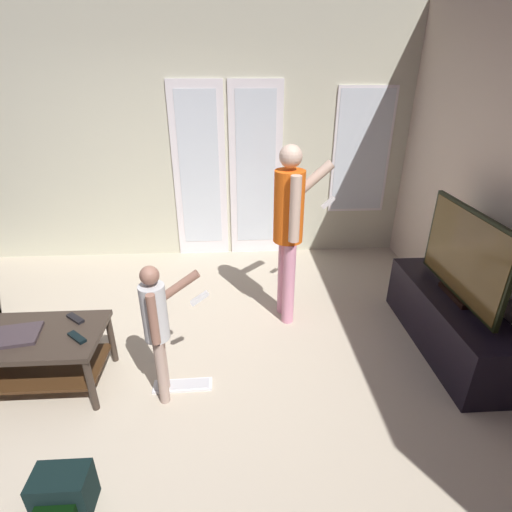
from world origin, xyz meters
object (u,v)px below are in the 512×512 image
Objects in this scene: coffee_table at (33,349)px; dvd_remote_slim at (75,318)px; backpack at (63,493)px; flat_screen_tv at (464,256)px; person_adult at (290,221)px; tv_remote_black at (77,337)px; person_child at (158,323)px; laptop_closed at (16,336)px; loose_keyboard at (183,385)px; tv_stand at (448,322)px.

dvd_remote_slim reaches higher than coffee_table.
backpack is at bearing -36.69° from dvd_remote_slim.
person_adult is at bearing 157.71° from flat_screen_tv.
dvd_remote_slim is at bearing 153.32° from tv_remote_black.
tv_remote_black is at bearing 172.03° from person_child.
person_adult is 9.58× the size of tv_remote_black.
dvd_remote_slim is (-0.26, 1.12, 0.35)m from backpack.
tv_remote_black is at bearing -173.04° from flat_screen_tv.
person_adult reaches higher than coffee_table.
person_child is 3.49× the size of laptop_closed.
person_child reaches higher than loose_keyboard.
tv_remote_black is (-2.89, -0.35, 0.24)m from tv_stand.
coffee_table is 0.16m from laptop_closed.
laptop_closed reaches higher than loose_keyboard.
flat_screen_tv reaches higher than coffee_table.
loose_keyboard is at bearing -170.62° from flat_screen_tv.
laptop_closed is 0.43m from tv_remote_black.
coffee_table is 2.21m from person_adult.
coffee_table is 0.94× the size of flat_screen_tv.
person_child is (-2.30, -0.43, 0.39)m from tv_stand.
backpack is 1.03m from loose_keyboard.
person_adult reaches higher than backpack.
tv_stand is 2.37m from person_child.
person_child reaches higher than tv_remote_black.
tv_remote_black is at bearing -10.53° from coffee_table.
laptop_closed is at bearing -157.50° from person_adult.
laptop_closed is at bearing 177.34° from loose_keyboard.
tv_remote_black is at bearing -151.04° from person_adult.
dvd_remote_slim is at bearing 31.38° from coffee_table.
person_adult is at bearing 70.37° from tv_remote_black.
flat_screen_tv reaches higher than person_child.
tv_stand is at bearing 9.28° from loose_keyboard.
tv_stand is (3.25, 0.28, -0.10)m from coffee_table.
backpack is 1.16m from laptop_closed.
flat_screen_tv is 6.32× the size of tv_remote_black.
backpack is 0.97× the size of laptop_closed.
laptop_closed is (-2.03, -0.84, -0.49)m from person_adult.
tv_remote_black is (-2.88, -0.35, -0.38)m from flat_screen_tv.
person_child is at bearing -169.39° from tv_stand.
tv_remote_black is at bearing -15.73° from laptop_closed.
loose_keyboard is at bearing 59.08° from backpack.
person_adult is at bearing 61.08° from dvd_remote_slim.
flat_screen_tv is 2.38m from loose_keyboard.
backpack is at bearing -37.74° from tv_remote_black.
backpack is (-1.42, -1.77, -0.85)m from person_adult.
loose_keyboard is at bearing 40.62° from tv_remote_black.
backpack is (-2.71, -1.24, -0.73)m from flat_screen_tv.
backpack is at bearing -67.12° from laptop_closed.
tv_remote_black and dvd_remote_slim have the same top height.
person_adult reaches higher than dvd_remote_slim.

